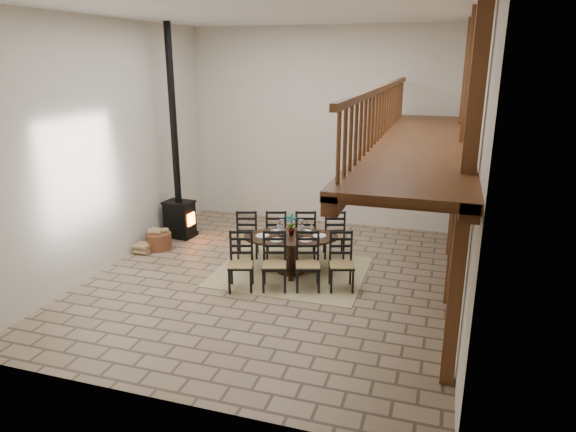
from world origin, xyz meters
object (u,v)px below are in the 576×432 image
(wood_stove, at_px, (178,193))
(log_stack, at_px, (143,248))
(dining_table, at_px, (291,254))
(log_basket, at_px, (159,240))

(wood_stove, height_order, log_stack, wood_stove)
(dining_table, xyz_separation_m, wood_stove, (-3.25, 1.30, 0.72))
(dining_table, relative_size, log_stack, 8.32)
(wood_stove, relative_size, log_stack, 14.44)
(dining_table, xyz_separation_m, log_stack, (-3.51, 0.03, -0.28))
(wood_stove, bearing_deg, dining_table, -17.13)
(log_basket, bearing_deg, dining_table, -6.40)
(dining_table, height_order, log_basket, dining_table)
(log_basket, bearing_deg, wood_stove, 86.92)
(wood_stove, xyz_separation_m, log_basket, (-0.05, -0.93, -0.91))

